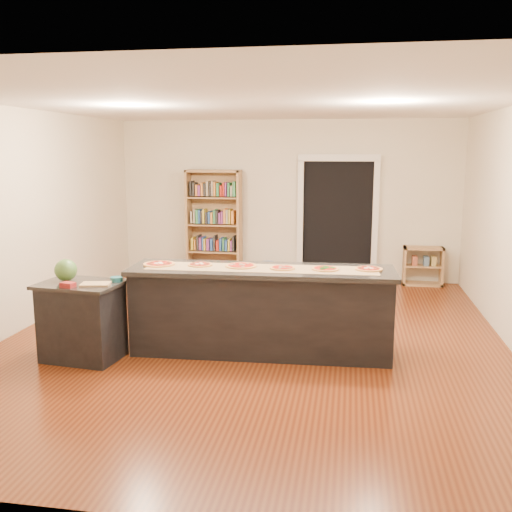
% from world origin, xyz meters
% --- Properties ---
extents(room, '(6.00, 7.00, 2.80)m').
position_xyz_m(room, '(0.00, 0.00, 1.40)').
color(room, beige).
rests_on(room, ground).
extents(doorway, '(1.40, 0.09, 2.21)m').
position_xyz_m(doorway, '(0.90, 3.46, 1.20)').
color(doorway, black).
rests_on(doorway, room).
extents(kitchen_island, '(2.96, 0.80, 0.98)m').
position_xyz_m(kitchen_island, '(0.16, -0.41, 0.49)').
color(kitchen_island, black).
rests_on(kitchen_island, ground).
extents(side_counter, '(0.87, 0.64, 0.86)m').
position_xyz_m(side_counter, '(-1.74, -0.94, 0.44)').
color(side_counter, black).
rests_on(side_counter, ground).
extents(bookshelf, '(0.97, 0.34, 1.94)m').
position_xyz_m(bookshelf, '(-1.28, 3.28, 0.97)').
color(bookshelf, tan).
rests_on(bookshelf, ground).
extents(low_shelf, '(0.66, 0.28, 0.66)m').
position_xyz_m(low_shelf, '(2.37, 3.31, 0.33)').
color(low_shelf, tan).
rests_on(low_shelf, ground).
extents(waste_bin, '(0.23, 0.23, 0.33)m').
position_xyz_m(waste_bin, '(-0.30, 3.23, 0.17)').
color(waste_bin, '#5A74C8').
rests_on(waste_bin, ground).
extents(kraft_paper, '(2.59, 0.57, 0.00)m').
position_xyz_m(kraft_paper, '(0.16, -0.42, 0.98)').
color(kraft_paper, '#A88356').
rests_on(kraft_paper, kitchen_island).
extents(watermelon, '(0.24, 0.24, 0.24)m').
position_xyz_m(watermelon, '(-1.93, -0.89, 0.98)').
color(watermelon, '#144214').
rests_on(watermelon, side_counter).
extents(cutting_board, '(0.34, 0.26, 0.02)m').
position_xyz_m(cutting_board, '(-1.53, -1.02, 0.87)').
color(cutting_board, tan).
rests_on(cutting_board, side_counter).
extents(package_red, '(0.16, 0.13, 0.05)m').
position_xyz_m(package_red, '(-1.77, -1.16, 0.89)').
color(package_red, maroon).
rests_on(package_red, side_counter).
extents(package_teal, '(0.13, 0.13, 0.05)m').
position_xyz_m(package_teal, '(-1.38, -0.82, 0.89)').
color(package_teal, '#195966').
rests_on(package_teal, side_counter).
extents(pizza_a, '(0.34, 0.34, 0.02)m').
position_xyz_m(pizza_a, '(-1.02, -0.43, 0.99)').
color(pizza_a, tan).
rests_on(pizza_a, kitchen_island).
extents(pizza_b, '(0.29, 0.29, 0.02)m').
position_xyz_m(pizza_b, '(-0.55, -0.38, 0.99)').
color(pizza_b, tan).
rests_on(pizza_b, kitchen_island).
extents(pizza_c, '(0.33, 0.33, 0.02)m').
position_xyz_m(pizza_c, '(-0.08, -0.37, 0.99)').
color(pizza_c, tan).
rests_on(pizza_c, kitchen_island).
extents(pizza_d, '(0.29, 0.29, 0.02)m').
position_xyz_m(pizza_d, '(0.40, -0.41, 0.99)').
color(pizza_d, tan).
rests_on(pizza_d, kitchen_island).
extents(pizza_e, '(0.32, 0.32, 0.02)m').
position_xyz_m(pizza_e, '(0.87, -0.38, 0.99)').
color(pizza_e, tan).
rests_on(pizza_e, kitchen_island).
extents(pizza_f, '(0.31, 0.31, 0.02)m').
position_xyz_m(pizza_f, '(1.34, -0.31, 0.99)').
color(pizza_f, tan).
rests_on(pizza_f, kitchen_island).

